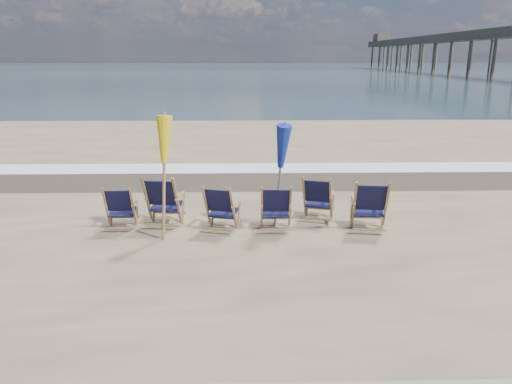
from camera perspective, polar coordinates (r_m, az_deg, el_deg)
ocean at (r=134.71m, az=-1.24°, el=13.86°), size 400.00×400.00×0.00m
surf_foam at (r=15.33m, az=-0.51°, el=2.77°), size 200.00×1.40×0.01m
wet_sand_strip at (r=13.87m, az=-0.43°, el=1.43°), size 200.00×2.60×0.00m
beach_chair_0 at (r=10.02m, az=-13.88°, el=-1.77°), size 0.61×0.68×0.92m
beach_chair_1 at (r=9.93m, az=-9.02°, el=-1.16°), size 0.81×0.88×1.09m
beach_chair_2 at (r=9.56m, az=-2.65°, el=-2.00°), size 0.79×0.84×0.97m
beach_chair_3 at (r=9.62m, az=3.93°, el=-1.90°), size 0.64×0.72×0.98m
beach_chair_4 at (r=10.28m, az=8.52°, el=-0.88°), size 0.81×0.86×0.98m
beach_chair_5 at (r=9.85m, az=14.66°, el=-1.65°), size 0.77×0.85×1.08m
umbrella_yellow at (r=9.14m, az=-10.68°, el=5.11°), size 0.30×0.30×2.28m
umbrella_blue at (r=9.68m, az=2.70°, el=4.91°), size 0.30×0.30×2.10m
fishing_pier at (r=89.26m, az=24.93°, el=14.77°), size 4.40×140.00×9.30m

